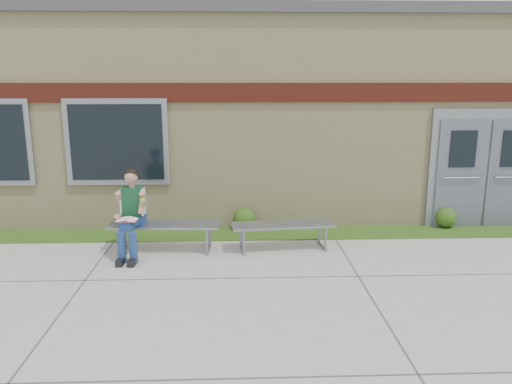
{
  "coord_description": "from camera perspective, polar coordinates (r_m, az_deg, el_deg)",
  "views": [
    {
      "loc": [
        -0.78,
        -6.34,
        2.88
      ],
      "look_at": [
        -0.47,
        1.7,
        1.02
      ],
      "focal_mm": 35.0,
      "sensor_mm": 36.0,
      "label": 1
    }
  ],
  "objects": [
    {
      "name": "girl",
      "position": [
        8.34,
        -14.09,
        -2.22
      ],
      "size": [
        0.51,
        0.87,
        1.43
      ],
      "rotation": [
        0.0,
        0.0,
        -0.08
      ],
      "color": "navy",
      "rests_on": "ground"
    },
    {
      "name": "bench_left",
      "position": [
        8.56,
        -10.39,
        -4.26
      ],
      "size": [
        1.86,
        0.61,
        0.48
      ],
      "rotation": [
        0.0,
        0.0,
        -0.05
      ],
      "color": "gray",
      "rests_on": "ground"
    },
    {
      "name": "ground",
      "position": [
        7.0,
        4.47,
        -11.3
      ],
      "size": [
        80.0,
        80.0,
        0.0
      ],
      "primitive_type": "plane",
      "color": "#9E9E99",
      "rests_on": "ground"
    },
    {
      "name": "school_building",
      "position": [
        12.37,
        1.43,
        9.4
      ],
      "size": [
        16.2,
        6.22,
        4.2
      ],
      "color": "beige",
      "rests_on": "ground"
    },
    {
      "name": "bench_right",
      "position": [
        8.51,
        3.1,
        -4.3
      ],
      "size": [
        1.78,
        0.66,
        0.45
      ],
      "rotation": [
        0.0,
        0.0,
        0.1
      ],
      "color": "gray",
      "rests_on": "ground"
    },
    {
      "name": "shrub_east",
      "position": [
        10.39,
        20.87,
        -2.71
      ],
      "size": [
        0.4,
        0.4,
        0.4
      ],
      "primitive_type": "sphere",
      "color": "#254412",
      "rests_on": "grass_strip"
    },
    {
      "name": "shrub_mid",
      "position": [
        9.56,
        -1.31,
        -3.05
      ],
      "size": [
        0.43,
        0.43,
        0.43
      ],
      "primitive_type": "sphere",
      "color": "#254412",
      "rests_on": "grass_strip"
    },
    {
      "name": "grass_strip",
      "position": [
        9.42,
        2.66,
        -4.74
      ],
      "size": [
        16.0,
        0.8,
        0.02
      ],
      "primitive_type": "cube",
      "color": "#254412",
      "rests_on": "ground"
    }
  ]
}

